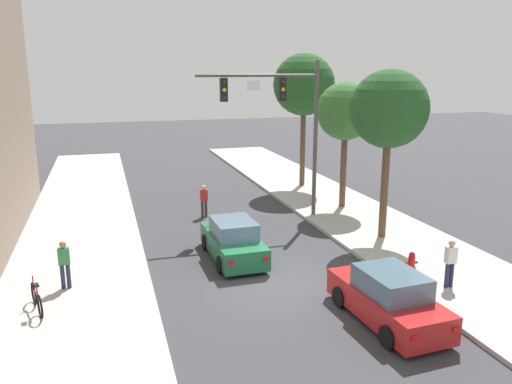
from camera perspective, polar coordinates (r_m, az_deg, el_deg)
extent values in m
plane|color=#38383D|center=(17.75, 1.89, -10.32)|extent=(120.00, 120.00, 0.00)
cube|color=#B2AFA8|center=(16.97, -19.88, -12.07)|extent=(5.00, 60.00, 0.15)
cube|color=#B2AFA8|center=(20.61, 19.43, -7.44)|extent=(5.00, 60.00, 0.15)
cylinder|color=#514C47|center=(24.88, 6.68, 5.86)|extent=(0.20, 0.20, 7.50)
cylinder|color=#514C47|center=(23.65, 0.26, 12.97)|extent=(5.80, 0.14, 0.14)
cube|color=black|center=(24.03, 2.96, 11.47)|extent=(0.32, 0.28, 1.05)
sphere|color=#2D2823|center=(23.88, 3.09, 12.25)|extent=(0.18, 0.18, 0.18)
sphere|color=yellow|center=(23.89, 3.08, 11.46)|extent=(0.18, 0.18, 0.18)
sphere|color=#2D2823|center=(23.91, 3.07, 10.67)|extent=(0.18, 0.18, 0.18)
cube|color=black|center=(23.24, -3.65, 11.39)|extent=(0.32, 0.28, 1.05)
sphere|color=#2D2823|center=(23.09, -3.57, 12.20)|extent=(0.18, 0.18, 0.18)
sphere|color=yellow|center=(23.10, -3.56, 11.38)|extent=(0.18, 0.18, 0.18)
sphere|color=#2D2823|center=(23.11, -3.55, 10.56)|extent=(0.18, 0.18, 0.18)
cube|color=white|center=(23.57, -0.28, 11.87)|extent=(0.60, 0.03, 0.44)
cube|color=#1E663D|center=(19.88, -2.62, -5.93)|extent=(1.76, 4.22, 0.80)
cube|color=slate|center=(19.51, -2.53, -4.08)|extent=(1.53, 2.02, 0.64)
cylinder|color=black|center=(20.98, -5.68, -5.62)|extent=(0.23, 0.64, 0.64)
cylinder|color=black|center=(21.35, -1.42, -5.22)|extent=(0.23, 0.64, 0.64)
cylinder|color=black|center=(18.59, -3.98, -8.15)|extent=(0.23, 0.64, 0.64)
cylinder|color=black|center=(19.01, 0.79, -7.62)|extent=(0.23, 0.64, 0.64)
cube|color=red|center=(17.76, -2.83, -7.95)|extent=(0.20, 0.04, 0.14)
cube|color=red|center=(18.10, 1.11, -7.51)|extent=(0.20, 0.04, 0.14)
cube|color=#B21E1E|center=(15.61, 14.50, -12.01)|extent=(1.94, 4.29, 0.80)
cube|color=slate|center=(15.21, 14.98, -9.77)|extent=(1.61, 2.08, 0.64)
cylinder|color=black|center=(16.30, 9.43, -11.54)|extent=(0.26, 0.65, 0.64)
cylinder|color=black|center=(17.10, 14.23, -10.55)|extent=(0.26, 0.65, 0.64)
cylinder|color=black|center=(14.35, 14.71, -15.48)|extent=(0.26, 0.65, 0.64)
cylinder|color=black|center=(15.26, 19.86, -14.04)|extent=(0.26, 0.65, 0.64)
cube|color=red|center=(13.70, 17.41, -15.43)|extent=(0.20, 0.05, 0.14)
cube|color=red|center=(14.45, 21.56, -14.20)|extent=(0.20, 0.05, 0.14)
cylinder|color=#232847|center=(18.05, -20.91, -8.87)|extent=(0.14, 0.14, 0.85)
cylinder|color=#232847|center=(18.03, -20.33, -8.84)|extent=(0.14, 0.14, 0.85)
cube|color=#337F47|center=(17.79, -20.81, -6.75)|extent=(0.36, 0.22, 0.56)
sphere|color=#9E7051|center=(17.67, -20.92, -5.53)|extent=(0.22, 0.22, 0.22)
cylinder|color=#333338|center=(25.52, -6.05, -1.90)|extent=(0.14, 0.14, 0.85)
cylinder|color=#333338|center=(25.55, -5.65, -1.87)|extent=(0.14, 0.14, 0.85)
cube|color=#B72D2D|center=(25.36, -5.89, -0.35)|extent=(0.36, 0.22, 0.56)
sphere|color=beige|center=(25.27, -5.91, 0.53)|extent=(0.22, 0.22, 0.22)
cylinder|color=#232847|center=(18.14, 20.66, -8.74)|extent=(0.14, 0.14, 0.85)
cylinder|color=#232847|center=(18.24, 21.12, -8.65)|extent=(0.14, 0.14, 0.85)
cube|color=silver|center=(17.95, 21.08, -6.60)|extent=(0.36, 0.22, 0.56)
sphere|color=tan|center=(17.82, 21.19, -5.39)|extent=(0.22, 0.22, 0.22)
torus|color=black|center=(17.25, -23.70, -10.42)|extent=(0.25, 0.71, 0.72)
torus|color=black|center=(16.29, -23.11, -11.79)|extent=(0.25, 0.71, 0.72)
cylinder|color=maroon|center=(16.68, -23.49, -10.40)|extent=(0.30, 0.92, 0.05)
cylinder|color=maroon|center=(16.37, -23.40, -10.16)|extent=(0.04, 0.04, 0.35)
cylinder|color=maroon|center=(16.99, -23.78, -9.25)|extent=(0.04, 0.04, 0.40)
cube|color=black|center=(16.30, -23.46, -9.58)|extent=(0.18, 0.26, 0.06)
cylinder|color=red|center=(19.17, 17.07, -7.73)|extent=(0.24, 0.24, 0.55)
sphere|color=red|center=(19.05, 17.14, -6.79)|extent=(0.22, 0.22, 0.22)
cylinder|color=red|center=(19.06, 16.62, -7.73)|extent=(0.12, 0.09, 0.09)
cylinder|color=red|center=(19.25, 17.53, -7.58)|extent=(0.12, 0.09, 0.09)
cylinder|color=brown|center=(22.24, 14.24, 0.40)|extent=(0.32, 0.32, 4.27)
sphere|color=#235123|center=(21.76, 14.75, 9.02)|extent=(3.24, 3.24, 3.24)
cylinder|color=brown|center=(26.84, 9.79, 2.43)|extent=(0.32, 0.32, 3.91)
sphere|color=#387033|center=(26.43, 10.05, 8.96)|extent=(2.96, 2.96, 2.96)
cylinder|color=brown|center=(31.63, 5.26, 5.04)|extent=(0.32, 0.32, 4.80)
sphere|color=#235123|center=(31.30, 5.42, 11.93)|extent=(3.72, 3.72, 3.72)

